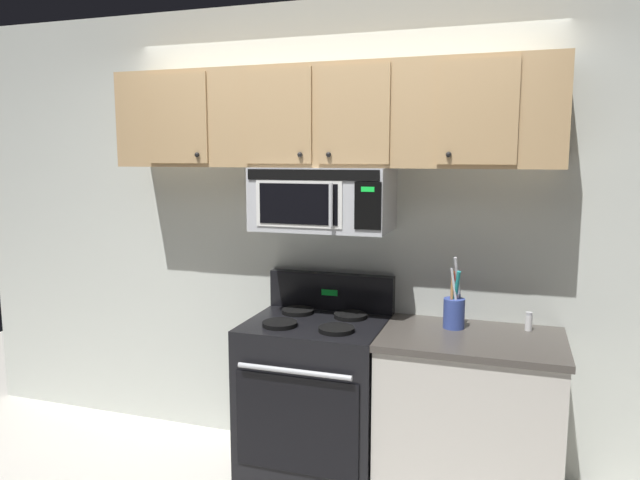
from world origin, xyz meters
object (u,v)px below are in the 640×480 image
Objects in this scene: utensil_crock_blue at (454,310)px; stove_range at (316,395)px; salt_shaker at (529,321)px; over_range_microwave at (323,199)px.

stove_range is at bearing -171.09° from utensil_crock_blue.
utensil_crock_blue is at bearing 8.91° from stove_range.
utensil_crock_blue reaches higher than salt_shaker.
over_range_microwave is at bearing 90.14° from stove_range.
over_range_microwave reaches higher than salt_shaker.
salt_shaker is at bearing 3.87° from over_range_microwave.
stove_range is at bearing -89.86° from over_range_microwave.
utensil_crock_blue is at bearing -0.05° from over_range_microwave.
stove_range is at bearing -170.25° from salt_shaker.
stove_range is 11.33× the size of salt_shaker.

